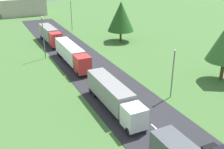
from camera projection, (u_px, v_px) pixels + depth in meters
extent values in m
cube|color=#2B2B30|center=(150.00, 123.00, 32.71)|extent=(10.00, 140.00, 0.06)
cube|color=white|center=(157.00, 129.00, 31.42)|extent=(0.16, 2.40, 0.01)
cube|color=white|center=(129.00, 103.00, 37.17)|extent=(0.16, 2.40, 0.01)
cube|color=white|center=(110.00, 86.00, 42.24)|extent=(0.16, 2.40, 0.01)
cube|color=white|center=(91.00, 69.00, 48.87)|extent=(0.16, 2.40, 0.01)
cube|color=white|center=(78.00, 58.00, 54.96)|extent=(0.16, 2.40, 0.01)
cube|color=white|center=(69.00, 49.00, 60.37)|extent=(0.16, 2.40, 0.01)
cube|color=white|center=(60.00, 41.00, 66.74)|extent=(0.16, 2.40, 0.01)
cube|color=white|center=(52.00, 34.00, 72.97)|extent=(0.16, 2.40, 0.01)
cube|color=white|center=(46.00, 28.00, 79.37)|extent=(0.16, 2.40, 0.01)
cube|color=white|center=(134.00, 117.00, 30.63)|extent=(2.44, 2.58, 2.62)
cube|color=black|center=(140.00, 118.00, 29.42)|extent=(2.10, 0.10, 1.15)
cube|color=gray|center=(109.00, 91.00, 36.04)|extent=(2.52, 10.13, 2.75)
cube|color=black|center=(110.00, 101.00, 36.66)|extent=(0.92, 9.62, 0.24)
cylinder|color=black|center=(144.00, 127.00, 31.02)|extent=(0.35, 1.00, 1.00)
cylinder|color=black|center=(129.00, 131.00, 30.18)|extent=(0.35, 1.00, 1.00)
cylinder|color=black|center=(107.00, 91.00, 39.64)|extent=(0.35, 1.00, 1.00)
cylinder|color=black|center=(94.00, 94.00, 38.80)|extent=(0.35, 1.00, 1.00)
cylinder|color=black|center=(104.00, 88.00, 40.65)|extent=(0.35, 1.00, 1.00)
cylinder|color=black|center=(91.00, 90.00, 39.81)|extent=(0.35, 1.00, 1.00)
cube|color=red|center=(83.00, 64.00, 45.83)|extent=(2.45, 2.80, 2.97)
cube|color=black|center=(85.00, 64.00, 44.52)|extent=(2.10, 0.11, 1.31)
cube|color=white|center=(69.00, 51.00, 51.91)|extent=(2.54, 11.43, 2.81)
cube|color=black|center=(70.00, 59.00, 52.54)|extent=(0.94, 10.85, 0.24)
cylinder|color=black|center=(90.00, 73.00, 46.26)|extent=(0.35, 1.00, 1.00)
cylinder|color=black|center=(79.00, 75.00, 45.41)|extent=(0.35, 1.00, 1.00)
cylinder|color=black|center=(70.00, 53.00, 55.84)|extent=(0.35, 1.00, 1.00)
cylinder|color=black|center=(60.00, 55.00, 54.99)|extent=(0.35, 1.00, 1.00)
cylinder|color=black|center=(68.00, 52.00, 56.97)|extent=(0.35, 1.00, 1.00)
cylinder|color=black|center=(58.00, 53.00, 56.13)|extent=(0.35, 1.00, 1.00)
cube|color=red|center=(56.00, 39.00, 60.21)|extent=(2.51, 2.73, 3.09)
cube|color=black|center=(57.00, 38.00, 58.95)|extent=(2.10, 0.16, 1.36)
cube|color=gray|center=(49.00, 33.00, 65.22)|extent=(2.74, 9.16, 2.93)
cube|color=black|center=(49.00, 39.00, 65.87)|extent=(1.13, 8.66, 0.24)
cylinder|color=black|center=(62.00, 46.00, 60.71)|extent=(0.38, 1.01, 1.00)
cylinder|color=black|center=(53.00, 47.00, 59.82)|extent=(0.38, 1.01, 1.00)
cylinder|color=black|center=(50.00, 36.00, 68.58)|extent=(0.38, 1.01, 1.00)
cylinder|color=black|center=(42.00, 37.00, 67.70)|extent=(0.38, 1.01, 1.00)
cylinder|color=black|center=(49.00, 35.00, 69.48)|extent=(0.38, 1.01, 1.00)
cylinder|color=black|center=(41.00, 36.00, 68.59)|extent=(0.38, 1.01, 1.00)
cylinder|color=slate|center=(172.00, 75.00, 37.67)|extent=(0.18, 0.18, 7.06)
sphere|color=silver|center=(175.00, 51.00, 36.24)|extent=(0.36, 0.36, 0.36)
cylinder|color=slate|center=(44.00, 39.00, 53.12)|extent=(0.18, 0.18, 8.31)
sphere|color=silver|center=(41.00, 17.00, 51.44)|extent=(0.36, 0.36, 0.36)
cylinder|color=slate|center=(71.00, 16.00, 75.18)|extent=(0.18, 0.18, 8.34)
sphere|color=silver|center=(70.00, 1.00, 73.50)|extent=(0.36, 0.36, 0.36)
cylinder|color=#513823|center=(222.00, 70.00, 44.03)|extent=(0.58, 0.58, 3.47)
cylinder|color=#513823|center=(121.00, 36.00, 66.09)|extent=(0.53, 0.53, 2.65)
cone|color=#23561E|center=(121.00, 16.00, 64.18)|extent=(6.45, 6.45, 7.09)
cube|color=#B2A899|center=(23.00, 7.00, 98.38)|extent=(15.74, 9.66, 6.09)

